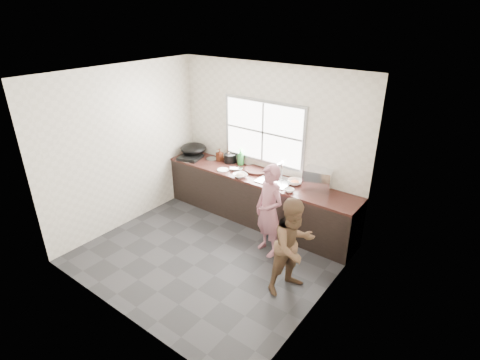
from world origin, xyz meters
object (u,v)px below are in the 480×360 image
Objects in this scene: bowl_held at (289,190)px; bottle_brown_tall at (220,155)px; pot_lid_left at (190,161)px; pot_lid_right at (212,159)px; bowl_mince at (240,175)px; bowl_crabs at (295,182)px; burner at (190,157)px; dish_rack at (318,179)px; glass_jar at (219,156)px; bottle_brown_short at (229,158)px; black_pot at (230,158)px; person_side at (293,246)px; woman at (269,214)px; plate_food at (223,170)px; wok at (194,148)px; bottle_green at (241,157)px; cutting_board at (257,170)px.

bottle_brown_tall is at bearing 167.77° from bowl_held.
pot_lid_left is 1.03× the size of pot_lid_right.
bowl_crabs is at bearing 18.96° from bowl_mince.
dish_rack is (2.51, 0.28, 0.13)m from burner.
pot_lid_right is (0.34, 0.24, -0.02)m from burner.
bottle_brown_short is at bearing -4.26° from glass_jar.
dish_rack reaches higher than black_pot.
bottle_brown_short is (-2.18, 1.42, 0.27)m from person_side.
bowl_crabs is at bearing 50.83° from person_side.
bowl_held is 1.55m from black_pot.
bowl_held is 1.58m from bottle_brown_short.
woman is 1.00m from dish_rack.
glass_jar is at bearing 81.18° from person_side.
bowl_mince is at bearing -0.76° from pot_lid_left.
bowl_crabs is 0.95× the size of plate_food.
bottle_brown_short is 0.77× the size of pot_lid_right.
plate_food is at bearing 178.19° from bowl_held.
woman reaches higher than pot_lid_right.
bottle_brown_short is (-0.03, 0.00, 0.00)m from black_pot.
wok is at bearing -167.54° from pot_lid_right.
bottle_brown_short is 0.76m from wok.
bowl_held is at bearing -18.88° from bottle_green.
cutting_board is 1.02× the size of dish_rack.
wok reaches higher than pot_lid_left.
person_side reaches higher than wok.
dish_rack is (1.81, -0.04, 0.08)m from bottle_brown_short.
dish_rack is (2.07, -0.05, 0.11)m from glass_jar.
woman is 3.05× the size of cutting_board.
dish_rack is 1.95× the size of pot_lid_left.
glass_jar is at bearing 45.72° from pot_lid_right.
bottle_brown_tall is 0.97× the size of pot_lid_right.
burner is at bearing -155.30° from bottle_brown_short.
person_side is at bearing -30.15° from bottle_brown_tall.
bottle_green is 1.01m from wok.
bottle_green reaches higher than bottle_brown_tall.
woman is 1.57m from bottle_green.
burner is at bearing -168.37° from cutting_board.
cutting_board is 0.79m from bowl_crabs.
bowl_mince reaches higher than pot_lid_left.
bottle_brown_tall is at bearing 39.51° from pot_lid_left.
wok is (-0.99, -0.19, -0.00)m from bottle_green.
bowl_mince is at bearing 171.46° from woman.
woman reaches higher than black_pot.
bowl_held is at bearing -76.94° from bowl_crabs.
bottle_brown_short is (-1.45, 0.12, 0.05)m from bowl_crabs.
bottle_green is 1.01m from burner.
dish_rack is (2.00, 0.01, 0.06)m from bottle_brown_tall.
person_side reaches higher than pot_lid_right.
bottle_green reaches higher than bowl_mince.
wok is (-0.89, 0.20, 0.15)m from plate_food.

